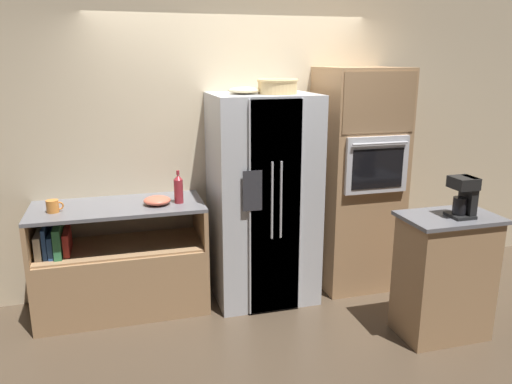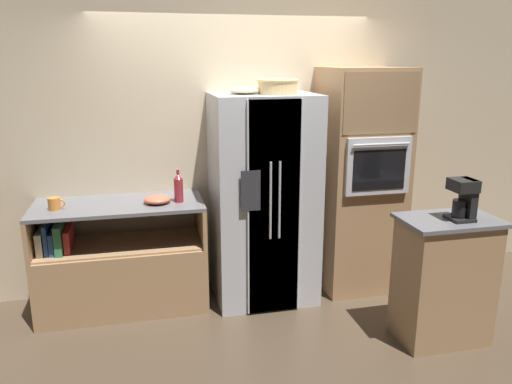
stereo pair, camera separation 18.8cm
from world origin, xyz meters
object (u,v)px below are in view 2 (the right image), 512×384
object	(u,v)px
mug	(55,204)
refrigerator	(263,199)
wicker_basket	(278,86)
bottle_tall	(179,188)
fruit_bowl	(245,90)
coffee_maker	(464,198)
wall_oven	(360,180)
mixing_bowl	(157,199)

from	to	relation	value
mug	refrigerator	bearing A→B (deg)	0.53
wicker_basket	bottle_tall	distance (m)	1.19
fruit_bowl	coffee_maker	bearing A→B (deg)	-38.19
fruit_bowl	mug	size ratio (longest dim) A/B	2.05
bottle_tall	coffee_maker	size ratio (longest dim) A/B	0.92
coffee_maker	wall_oven	bearing A→B (deg)	104.42
mixing_bowl	bottle_tall	bearing A→B (deg)	1.10
wicker_basket	bottle_tall	bearing A→B (deg)	175.71
refrigerator	mug	bearing A→B (deg)	-179.47
refrigerator	wicker_basket	xyz separation A→B (m)	(0.10, -0.08, 0.99)
refrigerator	wicker_basket	size ratio (longest dim) A/B	5.39
mixing_bowl	refrigerator	bearing A→B (deg)	1.09
bottle_tall	mixing_bowl	bearing A→B (deg)	-178.90
fruit_bowl	mixing_bowl	bearing A→B (deg)	-179.03
bottle_tall	refrigerator	bearing A→B (deg)	1.08
wicker_basket	fruit_bowl	bearing A→B (deg)	164.67
fruit_bowl	mug	xyz separation A→B (m)	(-1.57, -0.01, -0.88)
refrigerator	fruit_bowl	size ratio (longest dim) A/B	6.75
bottle_tall	mixing_bowl	distance (m)	0.20
wicker_basket	bottle_tall	world-z (taller)	wicker_basket
wall_oven	wicker_basket	world-z (taller)	wall_oven
refrigerator	wall_oven	world-z (taller)	wall_oven
refrigerator	mixing_bowl	bearing A→B (deg)	-178.91
wicker_basket	mug	size ratio (longest dim) A/B	2.56
coffee_maker	wicker_basket	bearing A→B (deg)	137.77
refrigerator	mixing_bowl	distance (m)	0.93
refrigerator	bottle_tall	world-z (taller)	refrigerator
bottle_tall	mug	world-z (taller)	bottle_tall
wicker_basket	coffee_maker	distance (m)	1.69
wicker_basket	coffee_maker	size ratio (longest dim) A/B	1.12
fruit_bowl	mixing_bowl	distance (m)	1.17
bottle_tall	coffee_maker	world-z (taller)	coffee_maker
wicker_basket	coffee_maker	xyz separation A→B (m)	(1.12, -1.02, -0.76)
fruit_bowl	bottle_tall	size ratio (longest dim) A/B	0.98
mug	bottle_tall	bearing A→B (deg)	0.11
mug	coffee_maker	bearing A→B (deg)	-20.05
coffee_maker	mug	bearing A→B (deg)	159.95
mixing_bowl	wicker_basket	bearing A→B (deg)	-3.34
fruit_bowl	refrigerator	bearing A→B (deg)	1.64
fruit_bowl	wall_oven	bearing A→B (deg)	2.06
wicker_basket	wall_oven	bearing A→B (deg)	7.68
fruit_bowl	mixing_bowl	xyz separation A→B (m)	(-0.76, -0.01, -0.89)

